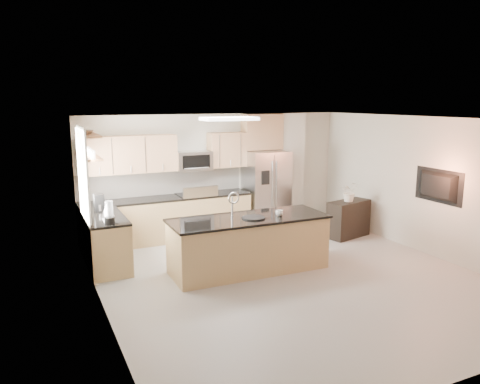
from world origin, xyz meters
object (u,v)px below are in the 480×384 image
range (196,215)px  microwave (193,161)px  platter (254,218)px  bowl (87,131)px  island (249,244)px  refrigerator (266,190)px  blender (109,214)px  flower_vase (350,187)px  cup (279,213)px  coffee_maker (99,203)px  television (435,186)px  kettle (108,210)px  credenza (348,219)px

range → microwave: bearing=90.0°
platter → bowl: (-2.42, 1.46, 1.43)m
island → refrigerator: bearing=56.8°
blender → flower_vase: bearing=2.7°
island → cup: bearing=-12.8°
coffee_maker → flower_vase: size_ratio=0.50×
cup → flower_vase: size_ratio=0.20×
range → microwave: (0.00, 0.12, 1.16)m
microwave → television: bearing=-42.8°
island → cup: island is taller
coffee_maker → television: size_ratio=0.30×
cup → bowl: (-2.89, 1.50, 1.39)m
blender → bowl: bowl is taller
platter → television: 3.44m
island → flower_vase: bearing=18.5°
range → cup: range is taller
kettle → coffee_maker: size_ratio=0.89×
range → blender: blender is taller
microwave → flower_vase: size_ratio=1.20×
refrigerator → island: (-1.54, -2.26, -0.42)m
range → cup: 2.57m
microwave → coffee_maker: 2.32m
cup → coffee_maker: coffee_maker is taller
range → television: bearing=-41.6°
coffee_maker → island: bearing=-36.0°
credenza → television: (0.56, -1.73, 0.96)m
microwave → credenza: microwave is taller
island → platter: island is taller
refrigerator → cup: 2.60m
blender → flower_vase: 5.00m
platter → television: (3.34, -0.73, 0.40)m
kettle → bowl: 1.37m
microwave → flower_vase: 3.34m
range → cup: bearing=-75.2°
microwave → island: microwave is taller
television → bowl: bearing=69.2°
microwave → bowl: bowl is taller
flower_vase → range: bearing=153.9°
refrigerator → coffee_maker: refrigerator is taller
range → coffee_maker: 2.29m
kettle → flower_vase: 4.95m
range → coffee_maker: (-2.09, -0.70, 0.60)m
kettle → bowl: size_ratio=0.87×
kettle → microwave: bearing=32.7°
range → kettle: bearing=-149.9°
blender → kettle: (0.05, 0.49, -0.04)m
microwave → flower_vase: bearing=-28.0°
island → coffee_maker: (-2.22, 1.61, 0.60)m
flower_vase → blender: bearing=-177.3°
blender → platter: bearing=-18.0°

